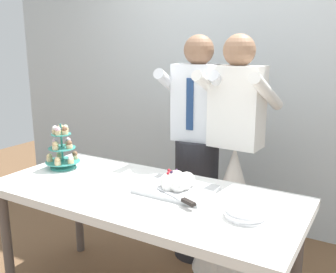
{
  "coord_description": "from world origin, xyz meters",
  "views": [
    {
      "loc": [
        1.15,
        -1.67,
        1.58
      ],
      "look_at": [
        0.08,
        0.15,
        1.07
      ],
      "focal_mm": 40.45,
      "sensor_mm": 36.0,
      "label": 1
    }
  ],
  "objects_px": {
    "cupcake_stand": "(62,150)",
    "plate_stack": "(246,213)",
    "dessert_table": "(142,203)",
    "person_groom": "(197,162)",
    "main_cake_tray": "(176,184)",
    "person_bride": "(233,193)"
  },
  "relations": [
    {
      "from": "dessert_table",
      "to": "person_bride",
      "type": "distance_m",
      "value": 0.76
    },
    {
      "from": "person_bride",
      "to": "person_groom",
      "type": "bearing_deg",
      "value": 171.74
    },
    {
      "from": "plate_stack",
      "to": "person_groom",
      "type": "distance_m",
      "value": 0.99
    },
    {
      "from": "main_cake_tray",
      "to": "plate_stack",
      "type": "xyz_separation_m",
      "value": [
        0.45,
        -0.13,
        -0.02
      ]
    },
    {
      "from": "cupcake_stand",
      "to": "plate_stack",
      "type": "bearing_deg",
      "value": -4.75
    },
    {
      "from": "dessert_table",
      "to": "person_bride",
      "type": "relative_size",
      "value": 1.08
    },
    {
      "from": "dessert_table",
      "to": "cupcake_stand",
      "type": "relative_size",
      "value": 5.9
    },
    {
      "from": "dessert_table",
      "to": "plate_stack",
      "type": "distance_m",
      "value": 0.63
    },
    {
      "from": "person_bride",
      "to": "main_cake_tray",
      "type": "bearing_deg",
      "value": -102.05
    },
    {
      "from": "cupcake_stand",
      "to": "person_bride",
      "type": "relative_size",
      "value": 0.18
    },
    {
      "from": "plate_stack",
      "to": "person_groom",
      "type": "bearing_deg",
      "value": 129.8
    },
    {
      "from": "dessert_table",
      "to": "cupcake_stand",
      "type": "bearing_deg",
      "value": 173.37
    },
    {
      "from": "main_cake_tray",
      "to": "cupcake_stand",
      "type": "bearing_deg",
      "value": -178.91
    },
    {
      "from": "main_cake_tray",
      "to": "dessert_table",
      "type": "bearing_deg",
      "value": -150.0
    },
    {
      "from": "cupcake_stand",
      "to": "plate_stack",
      "type": "relative_size",
      "value": 1.44
    },
    {
      "from": "person_groom",
      "to": "cupcake_stand",
      "type": "bearing_deg",
      "value": -136.61
    },
    {
      "from": "person_groom",
      "to": "person_bride",
      "type": "xyz_separation_m",
      "value": [
        0.31,
        -0.04,
        -0.16
      ]
    },
    {
      "from": "cupcake_stand",
      "to": "person_groom",
      "type": "bearing_deg",
      "value": 43.39
    },
    {
      "from": "dessert_table",
      "to": "plate_stack",
      "type": "xyz_separation_m",
      "value": [
        0.62,
        -0.03,
        0.1
      ]
    },
    {
      "from": "dessert_table",
      "to": "person_bride",
      "type": "bearing_deg",
      "value": 66.75
    },
    {
      "from": "plate_stack",
      "to": "cupcake_stand",
      "type": "bearing_deg",
      "value": 175.25
    },
    {
      "from": "main_cake_tray",
      "to": "person_groom",
      "type": "xyz_separation_m",
      "value": [
        -0.18,
        0.64,
        -0.07
      ]
    }
  ]
}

